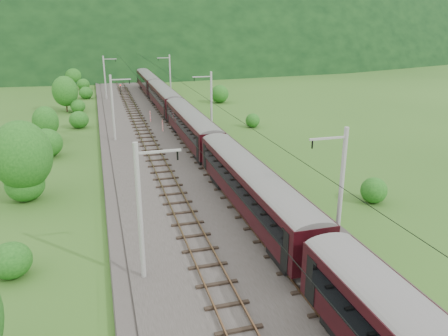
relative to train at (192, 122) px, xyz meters
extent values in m
plane|color=#284C18|center=(-2.40, -26.43, -3.27)|extent=(600.00, 600.00, 0.00)
cube|color=#38332D|center=(-2.40, -16.43, -3.12)|extent=(14.00, 220.00, 0.30)
cube|color=brown|center=(-5.52, -16.43, -2.77)|extent=(0.08, 220.00, 0.15)
cube|color=brown|center=(-4.08, -16.43, -2.77)|extent=(0.08, 220.00, 0.15)
cube|color=black|center=(-4.80, -16.43, -2.91)|extent=(2.40, 220.00, 0.12)
cube|color=brown|center=(-0.72, -16.43, -2.77)|extent=(0.08, 220.00, 0.15)
cube|color=brown|center=(0.72, -16.43, -2.77)|extent=(0.08, 220.00, 0.15)
cube|color=black|center=(0.00, -16.43, -2.91)|extent=(2.40, 220.00, 0.12)
cylinder|color=gray|center=(-8.60, -26.43, 1.03)|extent=(0.28, 0.28, 8.00)
cube|color=gray|center=(-7.40, -26.43, 4.43)|extent=(2.40, 0.12, 0.12)
cylinder|color=black|center=(-6.40, -26.43, 4.13)|extent=(0.10, 0.10, 0.50)
cylinder|color=gray|center=(-8.60, 5.57, 1.03)|extent=(0.28, 0.28, 8.00)
cube|color=gray|center=(-7.40, 5.57, 4.43)|extent=(2.40, 0.12, 0.12)
cylinder|color=black|center=(-6.40, 5.57, 4.13)|extent=(0.10, 0.10, 0.50)
cylinder|color=gray|center=(-8.60, 37.57, 1.03)|extent=(0.28, 0.28, 8.00)
cube|color=gray|center=(-7.40, 37.57, 4.43)|extent=(2.40, 0.12, 0.12)
cylinder|color=black|center=(-6.40, 37.57, 4.13)|extent=(0.10, 0.10, 0.50)
cylinder|color=gray|center=(-8.60, 69.57, 1.03)|extent=(0.28, 0.28, 8.00)
cube|color=gray|center=(-7.40, 69.57, 4.43)|extent=(2.40, 0.12, 0.12)
cylinder|color=black|center=(-6.40, 69.57, 4.13)|extent=(0.10, 0.10, 0.50)
cylinder|color=gray|center=(-8.60, 101.57, 1.03)|extent=(0.28, 0.28, 8.00)
cube|color=gray|center=(-7.40, 101.57, 4.43)|extent=(2.40, 0.12, 0.12)
cylinder|color=black|center=(-6.40, 101.57, 4.13)|extent=(0.10, 0.10, 0.50)
cylinder|color=gray|center=(3.80, -26.43, 1.03)|extent=(0.28, 0.28, 8.00)
cube|color=gray|center=(2.60, -26.43, 4.43)|extent=(2.40, 0.12, 0.12)
cylinder|color=black|center=(1.60, -26.43, 4.13)|extent=(0.10, 0.10, 0.50)
cylinder|color=gray|center=(3.80, 5.57, 1.03)|extent=(0.28, 0.28, 8.00)
cube|color=gray|center=(2.60, 5.57, 4.43)|extent=(2.40, 0.12, 0.12)
cylinder|color=black|center=(1.60, 5.57, 4.13)|extent=(0.10, 0.10, 0.50)
cylinder|color=gray|center=(3.80, 37.57, 1.03)|extent=(0.28, 0.28, 8.00)
cube|color=gray|center=(2.60, 37.57, 4.43)|extent=(2.40, 0.12, 0.12)
cylinder|color=black|center=(1.60, 37.57, 4.13)|extent=(0.10, 0.10, 0.50)
cylinder|color=gray|center=(3.80, 69.57, 1.03)|extent=(0.28, 0.28, 8.00)
cube|color=gray|center=(2.60, 69.57, 4.43)|extent=(2.40, 0.12, 0.12)
cylinder|color=black|center=(1.60, 69.57, 4.13)|extent=(0.10, 0.10, 0.50)
cylinder|color=gray|center=(3.80, 101.57, 1.03)|extent=(0.28, 0.28, 8.00)
cube|color=gray|center=(2.60, 101.57, 4.43)|extent=(2.40, 0.12, 0.12)
cylinder|color=black|center=(1.60, 101.57, 4.13)|extent=(0.10, 0.10, 0.50)
cylinder|color=black|center=(-4.80, -16.43, 3.83)|extent=(0.03, 198.00, 0.03)
cylinder|color=black|center=(0.00, -16.43, 3.83)|extent=(0.03, 198.00, 0.03)
ellipsoid|color=black|center=(-2.40, 233.57, -3.27)|extent=(504.00, 360.00, 244.00)
cube|color=black|center=(0.00, -34.64, -2.29)|extent=(2.00, 2.91, 0.82)
cube|color=black|center=(0.00, -20.62, -0.52)|extent=(2.63, 19.98, 2.72)
cylinder|color=slate|center=(0.00, -20.62, 0.71)|extent=(2.63, 19.88, 2.63)
cube|color=black|center=(-1.34, -20.62, -0.19)|extent=(0.05, 17.58, 1.04)
cube|color=black|center=(1.34, -20.62, -0.19)|extent=(0.05, 17.58, 1.04)
cube|color=black|center=(0.00, -27.61, -2.29)|extent=(2.00, 2.91, 0.82)
cube|color=black|center=(0.00, -13.63, -2.29)|extent=(2.00, 2.91, 0.82)
cube|color=black|center=(0.00, 0.40, -0.52)|extent=(2.63, 19.98, 2.72)
cylinder|color=slate|center=(0.00, 0.40, 0.71)|extent=(2.63, 19.88, 2.63)
cube|color=black|center=(-1.34, 0.40, -0.19)|extent=(0.05, 17.58, 1.04)
cube|color=black|center=(1.34, 0.40, -0.19)|extent=(0.05, 17.58, 1.04)
cube|color=black|center=(0.00, -6.59, -2.29)|extent=(2.00, 2.91, 0.82)
cube|color=black|center=(0.00, 7.39, -2.29)|extent=(2.00, 2.91, 0.82)
cube|color=black|center=(0.00, 21.42, -0.52)|extent=(2.63, 19.98, 2.72)
cylinder|color=slate|center=(0.00, 21.42, 0.71)|extent=(2.63, 19.88, 2.63)
cube|color=black|center=(-1.34, 21.42, -0.19)|extent=(0.05, 17.58, 1.04)
cube|color=black|center=(1.34, 21.42, -0.19)|extent=(0.05, 17.58, 1.04)
cube|color=black|center=(0.00, 14.42, -2.29)|extent=(2.00, 2.91, 0.82)
cube|color=black|center=(0.00, 28.41, -2.29)|extent=(2.00, 2.91, 0.82)
cube|color=black|center=(0.00, 42.43, -0.52)|extent=(2.63, 19.98, 2.72)
cylinder|color=slate|center=(0.00, 42.43, 0.71)|extent=(2.63, 19.88, 2.63)
cube|color=black|center=(-1.34, 42.43, -0.19)|extent=(0.05, 17.58, 1.04)
cube|color=black|center=(1.34, 42.43, -0.19)|extent=(0.05, 17.58, 1.04)
cube|color=black|center=(0.00, 35.44, -2.29)|extent=(2.00, 2.91, 0.82)
cube|color=black|center=(0.00, 49.42, -2.29)|extent=(2.00, 2.91, 0.82)
cube|color=navy|center=(0.00, 71.62, -0.52)|extent=(2.63, 16.35, 2.72)
cylinder|color=slate|center=(0.00, 71.62, 0.71)|extent=(2.63, 16.26, 2.63)
cube|color=black|center=(-1.34, 71.62, -0.19)|extent=(0.05, 14.38, 1.04)
cube|color=black|center=(1.34, 71.62, -0.19)|extent=(0.05, 14.38, 1.04)
cube|color=black|center=(0.00, 65.90, -2.29)|extent=(2.00, 2.91, 0.82)
cube|color=black|center=(0.00, 77.34, -2.29)|extent=(2.00, 2.91, 0.82)
cube|color=yellow|center=(0.00, 79.59, -0.70)|extent=(2.69, 0.50, 2.45)
cube|color=yellow|center=(0.00, 63.65, -0.70)|extent=(2.69, 0.50, 2.45)
cube|color=black|center=(0.00, 74.62, 1.34)|extent=(0.08, 1.60, 0.82)
cylinder|color=red|center=(-3.04, 15.07, -2.18)|extent=(0.17, 0.17, 1.57)
cylinder|color=red|center=(-2.21, 8.46, -2.18)|extent=(0.17, 0.17, 1.58)
cylinder|color=black|center=(-5.63, 42.22, -2.07)|extent=(0.13, 0.13, 1.80)
sphere|color=red|center=(-5.63, 42.22, -1.13)|extent=(0.22, 0.22, 0.22)
ellipsoid|color=#184913|center=(-15.94, -23.81, -2.20)|extent=(2.37, 2.37, 2.13)
ellipsoid|color=#184913|center=(-16.70, -11.52, -1.83)|extent=(3.19, 3.19, 2.87)
ellipsoid|color=#184913|center=(-16.15, 1.19, -1.66)|extent=(3.56, 3.56, 3.21)
ellipsoid|color=#184913|center=(-13.05, 14.85, -2.06)|extent=(2.69, 2.69, 2.43)
ellipsoid|color=#184913|center=(-13.50, 26.67, -2.18)|extent=(2.41, 2.41, 2.17)
ellipsoid|color=#184913|center=(-12.35, 40.52, -2.08)|extent=(2.63, 2.63, 2.37)
ellipsoid|color=#184913|center=(-13.02, 53.18, -2.04)|extent=(2.73, 2.73, 2.45)
ellipsoid|color=#184913|center=(-15.21, 62.97, -1.29)|extent=(4.40, 4.40, 3.96)
cylinder|color=black|center=(-16.57, -11.67, -1.41)|extent=(0.24, 0.24, 3.71)
ellipsoid|color=#184913|center=(-16.57, -11.67, 0.71)|extent=(4.77, 4.77, 5.73)
cylinder|color=black|center=(-16.67, 8.01, -2.04)|extent=(0.24, 0.24, 2.45)
ellipsoid|color=#184913|center=(-16.67, 8.01, -0.65)|extent=(3.14, 3.14, 3.77)
cylinder|color=black|center=(-15.32, 27.82, -1.66)|extent=(0.24, 0.24, 3.22)
ellipsoid|color=#184913|center=(-15.32, 27.82, 0.18)|extent=(4.14, 4.14, 4.96)
ellipsoid|color=#184913|center=(10.91, -20.03, -2.30)|extent=(2.15, 2.15, 1.94)
ellipsoid|color=#184913|center=(10.57, 8.46, -2.37)|extent=(2.00, 2.00, 1.80)
ellipsoid|color=#184913|center=(11.48, 29.03, -1.78)|extent=(3.30, 3.30, 2.97)
camera|label=1|loc=(-10.27, -48.70, 10.93)|focal=35.00mm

